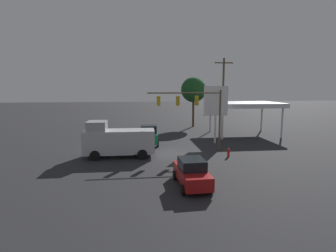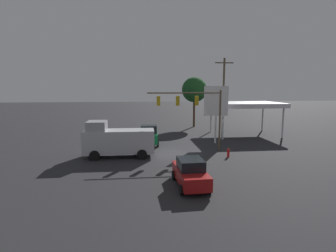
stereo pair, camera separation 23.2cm
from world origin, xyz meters
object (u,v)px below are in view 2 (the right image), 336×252
Objects in this scene: delivery_truck at (117,140)px; street_tree at (194,90)px; traffic_signal_assembly at (193,106)px; fire_hydrant at (228,153)px; price_sign at (216,103)px; pickup_parked at (149,135)px; sedan_far at (190,173)px; utility_pole at (223,97)px.

street_tree is (-11.56, -18.94, 4.69)m from delivery_truck.
traffic_signal_assembly is 8.99× the size of fire_hydrant.
fire_hydrant is (0.59, 6.58, -4.52)m from price_sign.
delivery_truck is at bearing -6.58° from fire_hydrant.
traffic_signal_assembly is at bearing 52.32° from pickup_parked.
price_sign is 13.02m from delivery_truck.
sedan_far is at bearing 124.96° from delivery_truck.
delivery_truck is at bearing 58.60° from street_tree.
utility_pole reaches higher than fire_hydrant.
traffic_signal_assembly is 1.16× the size of delivery_truck.
utility_pole is 11.95× the size of fire_hydrant.
price_sign is 1.02× the size of delivery_truck.
delivery_truck is at bearing -148.48° from sedan_far.
delivery_truck is 1.29× the size of pickup_parked.
utility_pole is at bearing 104.99° from pickup_parked.
traffic_signal_assembly is 0.92× the size of street_tree.
utility_pole is at bearing 152.65° from sedan_far.
traffic_signal_assembly is at bearing 165.34° from sedan_far.
price_sign is 15.38m from sedan_far.
utility_pole is at bearing -148.48° from delivery_truck.
price_sign is at bearing -95.09° from fire_hydrant.
price_sign is at bearing 90.56° from pickup_parked.
pickup_parked reaches higher than sedan_far.
street_tree is 21.06m from fire_hydrant.
pickup_parked is 10.21m from fire_hydrant.
street_tree is at bearing -90.60° from price_sign.
fire_hydrant is (-10.84, 1.25, -1.26)m from delivery_truck.
price_sign is 13.68m from street_tree.
sedan_far reaches higher than fire_hydrant.
fire_hydrant is (-7.54, 6.85, -0.67)m from pickup_parked.
traffic_signal_assembly reaches higher than delivery_truck.
price_sign is at bearing -154.17° from delivery_truck.
utility_pole is 10.62m from fire_hydrant.
delivery_truck reaches higher than fire_hydrant.
sedan_far is 8.80m from fire_hydrant.
utility_pole reaches higher than sedan_far.
delivery_truck is 22.69m from street_tree.
delivery_truck is 6.53m from pickup_parked.
sedan_far is at bearing 53.97° from fire_hydrant.
pickup_parked reaches higher than fire_hydrant.
delivery_truck is 0.80× the size of street_tree.
utility_pole is 10.98m from pickup_parked.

